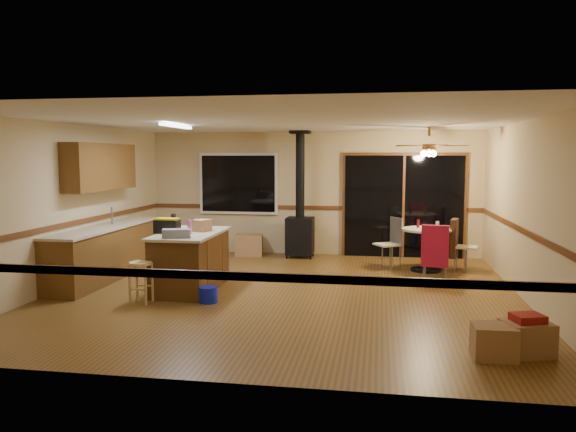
% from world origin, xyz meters
% --- Properties ---
extents(floor, '(7.00, 7.00, 0.00)m').
position_xyz_m(floor, '(0.00, 0.00, 0.00)').
color(floor, brown).
rests_on(floor, ground).
extents(ceiling, '(7.00, 7.00, 0.00)m').
position_xyz_m(ceiling, '(0.00, 0.00, 2.60)').
color(ceiling, silver).
rests_on(ceiling, ground).
extents(wall_back, '(7.00, 0.00, 7.00)m').
position_xyz_m(wall_back, '(0.00, 3.50, 1.30)').
color(wall_back, tan).
rests_on(wall_back, ground).
extents(wall_front, '(7.00, 0.00, 7.00)m').
position_xyz_m(wall_front, '(0.00, -3.50, 1.30)').
color(wall_front, tan).
rests_on(wall_front, ground).
extents(wall_left, '(0.00, 7.00, 7.00)m').
position_xyz_m(wall_left, '(-3.50, 0.00, 1.30)').
color(wall_left, tan).
rests_on(wall_left, ground).
extents(wall_right, '(0.00, 7.00, 7.00)m').
position_xyz_m(wall_right, '(3.50, 0.00, 1.30)').
color(wall_right, tan).
rests_on(wall_right, ground).
extents(chair_rail, '(7.00, 7.00, 0.08)m').
position_xyz_m(chair_rail, '(0.00, 0.00, 1.00)').
color(chair_rail, '#572F15').
rests_on(chair_rail, ground).
extents(window, '(1.72, 0.10, 1.32)m').
position_xyz_m(window, '(-1.60, 3.45, 1.50)').
color(window, black).
rests_on(window, ground).
extents(sliding_door, '(2.52, 0.10, 2.10)m').
position_xyz_m(sliding_door, '(1.90, 3.45, 1.05)').
color(sliding_door, black).
rests_on(sliding_door, ground).
extents(lower_cabinets, '(0.60, 3.00, 0.86)m').
position_xyz_m(lower_cabinets, '(-3.20, 0.50, 0.43)').
color(lower_cabinets, brown).
rests_on(lower_cabinets, ground).
extents(countertop, '(0.64, 3.04, 0.04)m').
position_xyz_m(countertop, '(-3.20, 0.50, 0.88)').
color(countertop, '#C4B798').
rests_on(countertop, lower_cabinets).
extents(upper_cabinets, '(0.35, 2.00, 0.80)m').
position_xyz_m(upper_cabinets, '(-3.33, 0.70, 1.90)').
color(upper_cabinets, brown).
rests_on(upper_cabinets, ground).
extents(kitchen_island, '(0.88, 1.68, 0.90)m').
position_xyz_m(kitchen_island, '(-1.50, 0.00, 0.45)').
color(kitchen_island, '#4C2E13').
rests_on(kitchen_island, ground).
extents(wood_stove, '(0.55, 0.50, 2.52)m').
position_xyz_m(wood_stove, '(-0.20, 3.05, 0.73)').
color(wood_stove, black).
rests_on(wood_stove, ground).
extents(ceiling_fan, '(0.24, 0.24, 0.55)m').
position_xyz_m(ceiling_fan, '(2.27, 2.05, 2.21)').
color(ceiling_fan, brown).
rests_on(ceiling_fan, ceiling).
extents(fluorescent_strip, '(0.10, 1.20, 0.04)m').
position_xyz_m(fluorescent_strip, '(-1.80, 0.30, 2.56)').
color(fluorescent_strip, white).
rests_on(fluorescent_strip, ceiling).
extents(toolbox_grey, '(0.45, 0.33, 0.12)m').
position_xyz_m(toolbox_grey, '(-1.51, -0.58, 0.96)').
color(toolbox_grey, slate).
rests_on(toolbox_grey, kitchen_island).
extents(toolbox_black, '(0.39, 0.22, 0.21)m').
position_xyz_m(toolbox_black, '(-1.81, -0.16, 1.00)').
color(toolbox_black, black).
rests_on(toolbox_black, kitchen_island).
extents(toolbox_yellow_lid, '(0.36, 0.21, 0.03)m').
position_xyz_m(toolbox_yellow_lid, '(-1.81, -0.16, 1.12)').
color(toolbox_yellow_lid, gold).
rests_on(toolbox_yellow_lid, toolbox_black).
extents(box_on_island, '(0.27, 0.32, 0.18)m').
position_xyz_m(box_on_island, '(-1.36, 0.17, 0.99)').
color(box_on_island, '#986C43').
rests_on(box_on_island, kitchen_island).
extents(bottle_dark, '(0.10, 0.10, 0.27)m').
position_xyz_m(bottle_dark, '(-1.82, 0.14, 1.04)').
color(bottle_dark, black).
rests_on(bottle_dark, kitchen_island).
extents(bottle_pink, '(0.07, 0.07, 0.21)m').
position_xyz_m(bottle_pink, '(-1.47, -0.11, 1.00)').
color(bottle_pink, '#D84C8C').
rests_on(bottle_pink, kitchen_island).
extents(bottle_white, '(0.06, 0.06, 0.16)m').
position_xyz_m(bottle_white, '(-1.54, 0.41, 0.98)').
color(bottle_white, white).
rests_on(bottle_white, kitchen_island).
extents(bar_stool, '(0.38, 0.38, 0.59)m').
position_xyz_m(bar_stool, '(-1.92, -0.92, 0.29)').
color(bar_stool, tan).
rests_on(bar_stool, floor).
extents(blue_bucket, '(0.35, 0.35, 0.22)m').
position_xyz_m(blue_bucket, '(-0.98, -0.75, 0.11)').
color(blue_bucket, '#0D1BC2').
rests_on(blue_bucket, floor).
extents(dining_table, '(0.89, 0.89, 0.78)m').
position_xyz_m(dining_table, '(2.27, 2.05, 0.53)').
color(dining_table, black).
rests_on(dining_table, ground).
extents(glass_red, '(0.06, 0.06, 0.15)m').
position_xyz_m(glass_red, '(2.12, 2.15, 0.86)').
color(glass_red, '#590C14').
rests_on(glass_red, dining_table).
extents(glass_cream, '(0.07, 0.07, 0.14)m').
position_xyz_m(glass_cream, '(2.45, 2.00, 0.85)').
color(glass_cream, beige).
rests_on(glass_cream, dining_table).
extents(chair_left, '(0.55, 0.55, 0.51)m').
position_xyz_m(chair_left, '(1.66, 2.20, 0.59)').
color(chair_left, '#B8B089').
rests_on(chair_left, ground).
extents(chair_near, '(0.49, 0.53, 0.70)m').
position_xyz_m(chair_near, '(2.33, 1.17, 0.60)').
color(chair_near, '#B8B089').
rests_on(chair_near, ground).
extents(chair_right, '(0.55, 0.52, 0.70)m').
position_xyz_m(chair_right, '(2.79, 2.14, 0.60)').
color(chair_right, '#B8B089').
rests_on(chair_right, ground).
extents(box_under_window, '(0.62, 0.53, 0.44)m').
position_xyz_m(box_under_window, '(-1.29, 3.10, 0.22)').
color(box_under_window, '#986C43').
rests_on(box_under_window, floor).
extents(box_corner_a, '(0.56, 0.52, 0.35)m').
position_xyz_m(box_corner_a, '(2.96, -2.27, 0.18)').
color(box_corner_a, '#986C43').
rests_on(box_corner_a, floor).
extents(box_corner_b, '(0.44, 0.38, 0.35)m').
position_xyz_m(box_corner_b, '(2.60, -2.43, 0.17)').
color(box_corner_b, '#986C43').
rests_on(box_corner_b, floor).
extents(box_small_red, '(0.37, 0.34, 0.08)m').
position_xyz_m(box_small_red, '(2.96, -2.27, 0.40)').
color(box_small_red, maroon).
rests_on(box_small_red, box_corner_a).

